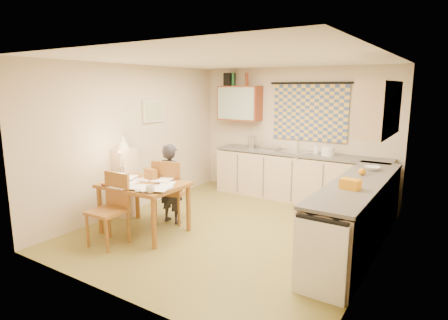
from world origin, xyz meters
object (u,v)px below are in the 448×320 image
Objects in this scene: shelf_stand at (125,183)px; chair_far at (172,202)px; stove at (327,251)px; counter_back at (298,177)px; person at (171,184)px; counter_right at (357,215)px; dining_table at (145,207)px.

chair_far is at bearing 14.50° from shelf_stand.
stove is 2.81m from chair_far.
shelf_stand reaches higher than stove.
counter_back is 3.86× the size of stove.
person is at bearing 12.45° from shelf_stand.
counter_right is at bearing 175.39° from chair_far.
chair_far is at bearing -49.36° from person.
person is at bearing -167.08° from counter_right.
chair_far reaches higher than counter_right.
shelf_stand is (-3.54, -0.80, 0.12)m from counter_right.
counter_back is at bearing 63.61° from dining_table.
person is at bearing 111.85° from chair_far.
shelf_stand is (-0.81, -0.21, 0.26)m from chair_far.
counter_back is at bearing -117.03° from person.
shelf_stand reaches higher than chair_far.
person is (-1.23, -2.22, 0.18)m from counter_back.
stove is 0.84× the size of chair_far.
person is 1.11× the size of shelf_stand.
shelf_stand reaches higher than counter_back.
shelf_stand is (-0.78, 0.35, 0.19)m from dining_table.
person is (0.06, 0.54, 0.25)m from dining_table.
stove is at bearing 149.20° from chair_far.
person reaches higher than chair_far.
shelf_stand reaches higher than dining_table.
shelf_stand is at bearing -167.19° from counter_right.
dining_table is 0.88m from shelf_stand.
stove is (-0.00, -1.27, -0.03)m from counter_right.
counter_back reaches higher than stove.
person reaches higher than counter_right.
counter_back is at bearing 117.29° from stove.
shelf_stand is at bearing 14.33° from person.
dining_table is 1.03× the size of shelf_stand.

